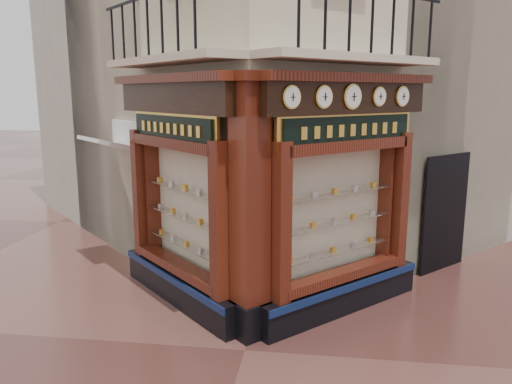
% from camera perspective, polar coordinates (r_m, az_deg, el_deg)
% --- Properties ---
extents(ground, '(80.00, 80.00, 0.00)m').
position_cam_1_polar(ground, '(7.61, -1.28, -17.64)').
color(ground, '#4A2722').
rests_on(ground, ground).
extents(neighbour_left, '(11.31, 11.31, 11.00)m').
position_cam_1_polar(neighbour_left, '(15.72, -5.54, 17.87)').
color(neighbour_left, '#BDB4A5').
rests_on(neighbour_left, ground).
extents(neighbour_right, '(11.31, 11.31, 11.00)m').
position_cam_1_polar(neighbour_right, '(15.38, 13.66, 17.76)').
color(neighbour_right, '#BDB4A5').
rests_on(neighbour_right, ground).
extents(shopfront_left, '(2.86, 2.86, 3.98)m').
position_cam_1_polar(shopfront_left, '(8.68, -8.89, -0.17)').
color(shopfront_left, black).
rests_on(shopfront_left, ground).
extents(shopfront_right, '(2.86, 2.86, 3.98)m').
position_cam_1_polar(shopfront_right, '(8.33, 9.99, -0.69)').
color(shopfront_right, black).
rests_on(shopfront_right, ground).
extents(corner_pilaster, '(0.85, 0.85, 3.98)m').
position_cam_1_polar(corner_pilaster, '(7.36, -0.73, -2.33)').
color(corner_pilaster, black).
rests_on(corner_pilaster, ground).
extents(balcony, '(5.94, 2.97, 1.03)m').
position_cam_1_polar(balcony, '(8.15, 0.29, 15.05)').
color(balcony, '#C5B69A').
rests_on(balcony, ground).
extents(clock_a, '(0.27, 0.27, 0.33)m').
position_cam_1_polar(clock_a, '(7.09, 4.07, 10.76)').
color(clock_a, gold).
rests_on(clock_a, ground).
extents(clock_b, '(0.28, 0.28, 0.34)m').
position_cam_1_polar(clock_b, '(7.51, 7.75, 10.72)').
color(clock_b, gold).
rests_on(clock_b, ground).
extents(clock_c, '(0.31, 0.31, 0.39)m').
position_cam_1_polar(clock_c, '(7.96, 10.95, 10.64)').
color(clock_c, gold).
rests_on(clock_c, ground).
extents(clock_d, '(0.26, 0.26, 0.32)m').
position_cam_1_polar(clock_d, '(8.44, 13.89, 10.55)').
color(clock_d, gold).
rests_on(clock_d, ground).
extents(clock_e, '(0.28, 0.28, 0.34)m').
position_cam_1_polar(clock_e, '(8.92, 16.36, 10.44)').
color(clock_e, gold).
rests_on(clock_e, ground).
extents(awning, '(1.46, 1.46, 0.30)m').
position_cam_1_polar(awning, '(11.37, -16.03, -8.06)').
color(awning, silver).
rests_on(awning, ground).
extents(signboard_left, '(2.02, 2.02, 0.54)m').
position_cam_1_polar(signboard_left, '(8.50, -9.59, 7.21)').
color(signboard_left, '#EEB346').
rests_on(signboard_left, ground).
extents(signboard_right, '(2.18, 2.18, 0.58)m').
position_cam_1_polar(signboard_right, '(8.12, 10.66, 6.99)').
color(signboard_right, '#EEB346').
rests_on(signboard_right, ground).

